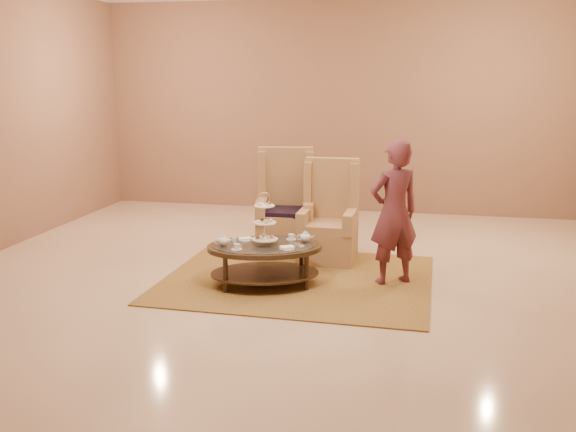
% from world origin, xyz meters
% --- Properties ---
extents(ground, '(8.00, 8.00, 0.00)m').
position_xyz_m(ground, '(0.00, 0.00, 0.00)').
color(ground, beige).
rests_on(ground, ground).
extents(ceiling, '(8.00, 8.00, 0.02)m').
position_xyz_m(ceiling, '(0.00, 0.00, 0.00)').
color(ceiling, silver).
rests_on(ceiling, ground).
extents(wall_back, '(8.00, 0.04, 3.50)m').
position_xyz_m(wall_back, '(0.00, 4.00, 1.75)').
color(wall_back, '#8D654D').
rests_on(wall_back, ground).
extents(rug, '(3.04, 2.55, 0.02)m').
position_xyz_m(rug, '(0.10, 0.08, 0.01)').
color(rug, olive).
rests_on(rug, ground).
extents(tea_table, '(1.46, 1.20, 1.05)m').
position_xyz_m(tea_table, '(-0.21, -0.20, 0.38)').
color(tea_table, black).
rests_on(tea_table, ground).
extents(armchair_left, '(0.85, 0.87, 1.35)m').
position_xyz_m(armchair_left, '(-0.30, 1.27, 0.46)').
color(armchair_left, '#AE8152').
rests_on(armchair_left, ground).
extents(armchair_right, '(0.69, 0.71, 1.26)m').
position_xyz_m(armchair_right, '(0.33, 0.98, 0.42)').
color(armchair_right, '#AE8152').
rests_on(armchair_right, ground).
extents(person, '(0.70, 0.64, 1.61)m').
position_xyz_m(person, '(1.16, 0.17, 0.81)').
color(person, brown).
rests_on(person, ground).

